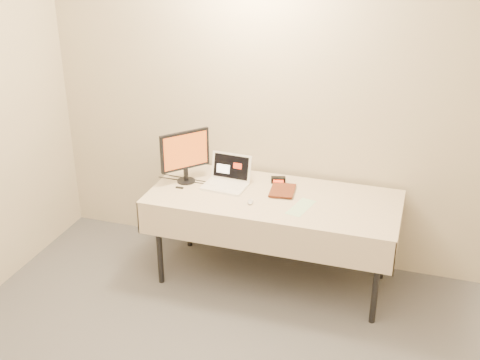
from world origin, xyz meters
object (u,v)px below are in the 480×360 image
(table, at_px, (274,204))
(laptop, at_px, (227,178))
(monitor, at_px, (185,153))
(book, at_px, (271,176))

(table, height_order, laptop, laptop)
(table, xyz_separation_m, monitor, (-0.72, 0.04, 0.31))
(table, bearing_deg, monitor, 176.80)
(monitor, bearing_deg, laptop, -41.16)
(laptop, bearing_deg, book, 2.41)
(book, bearing_deg, monitor, 177.38)
(laptop, bearing_deg, table, -8.38)
(table, bearing_deg, book, 121.15)
(table, height_order, monitor, monitor)
(table, xyz_separation_m, laptop, (-0.39, 0.09, 0.12))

